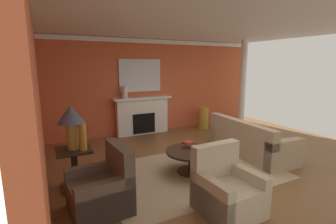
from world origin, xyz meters
The scene contains 21 objects.
ground_plane centered at (0.00, 0.00, 0.00)m, with size 8.38×8.38×0.00m, color brown.
wall_fireplace centered at (0.00, 3.13, 1.43)m, with size 7.04×0.12×2.86m, color #C65633.
wall_window centered at (-3.28, 0.30, 1.43)m, with size 0.12×6.75×2.86m, color #C65633.
ceiling_panel centered at (0.00, 0.30, 2.89)m, with size 7.04×6.75×0.06m, color white.
crown_moulding centered at (0.00, 3.05, 2.78)m, with size 7.04×0.08×0.12m, color white.
area_rug centered at (-0.68, -0.13, 0.01)m, with size 3.40×2.34×0.01m, color tan.
fireplace centered at (-0.50, 2.92, 0.54)m, with size 1.80×0.35×1.14m.
mantel_mirror centered at (-0.50, 3.04, 1.77)m, with size 1.31×0.04×0.97m, color silver.
sofa centered at (1.07, 0.07, 0.30)m, with size 1.02×2.15×0.85m.
armchair_near_window centered at (-2.53, -0.64, 0.31)m, with size 0.86×0.86×0.95m.
armchair_facing_fireplace centered at (-0.94, -1.49, 0.31)m, with size 0.83×0.83×0.95m.
coffee_table centered at (-0.68, -0.13, 0.34)m, with size 1.00×1.00×0.45m.
side_table centered at (-2.79, 0.26, 0.40)m, with size 0.56×0.56×0.70m.
table_lamp centered at (-2.79, 0.26, 1.22)m, with size 0.44×0.44×0.75m.
vase_on_side_table centered at (-2.64, 0.14, 0.93)m, with size 0.12×0.12×0.46m, color #B7892D.
vase_tall_corner centered at (1.55, 2.62, 0.36)m, with size 0.34×0.34×0.72m, color #B7892D.
vase_mantel_left centered at (-1.05, 2.87, 1.31)m, with size 0.16×0.16×0.35m, color beige.
book_red_cover centered at (-0.52, -0.12, 0.48)m, with size 0.20×0.18×0.06m, color tan.
book_art_folio centered at (-0.51, -0.25, 0.52)m, with size 0.19×0.19×0.03m, color tan.
book_small_novel centered at (-0.64, 0.05, 0.56)m, with size 0.21×0.15×0.04m, color maroon.
column_white centered at (2.66, 2.05, 1.43)m, with size 0.20×0.20×2.86m, color white.
Camera 1 is at (-3.20, -4.02, 2.10)m, focal length 26.57 mm.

